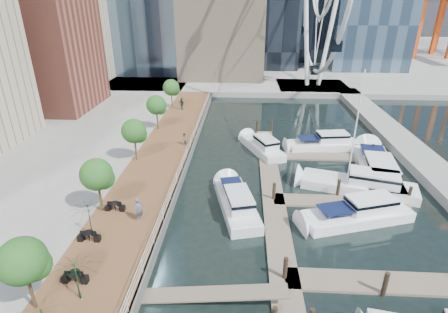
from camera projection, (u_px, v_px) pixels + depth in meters
name	position (u px, v px, depth m)	size (l,w,h in m)	color
ground	(239.00, 257.00, 24.99)	(520.00, 520.00, 0.00)	black
boardwalk	(161.00, 160.00, 38.92)	(6.00, 60.00, 1.00)	brown
seawall	(188.00, 161.00, 38.76)	(0.25, 60.00, 1.00)	#595954
land_far	(245.00, 53.00, 117.69)	(200.00, 114.00, 1.00)	gray
breakwater	(409.00, 149.00, 41.94)	(4.00, 60.00, 1.00)	gray
pier	(312.00, 88.00, 71.41)	(14.00, 12.00, 1.00)	gray
railing	(186.00, 153.00, 38.35)	(0.10, 60.00, 1.05)	white
floating_docks	(324.00, 187.00, 33.46)	(16.00, 34.00, 2.60)	#6D6051
street_trees	(134.00, 131.00, 36.59)	(2.60, 42.60, 4.60)	#3F2B1C
cafe_tables	(82.00, 255.00, 23.15)	(2.50, 13.70, 0.74)	black
yacht_foreground	(356.00, 221.00, 29.12)	(2.69, 10.04, 2.15)	white
pedestrian_near	(139.00, 209.00, 27.16)	(0.70, 0.46, 1.92)	#4F526A
pedestrian_mid	(184.00, 139.00, 41.57)	(0.73, 0.57, 1.51)	#7C6555
pedestrian_far	(182.00, 104.00, 54.98)	(1.12, 0.47, 1.92)	#2C3338
moored_yachts	(346.00, 189.00, 34.00)	(20.02, 33.09, 11.50)	white
cafe_seating	(77.00, 261.00, 21.31)	(5.19, 11.91, 2.68)	#103B15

